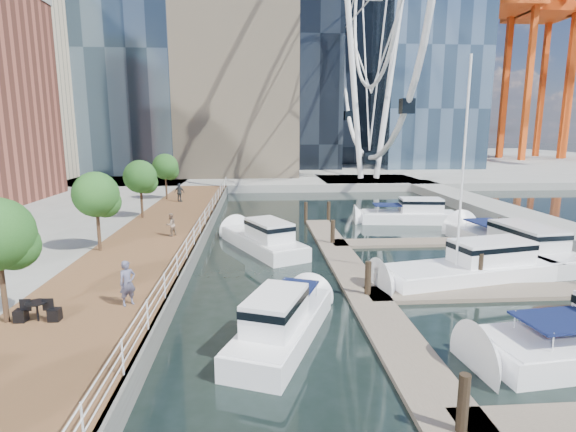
{
  "coord_description": "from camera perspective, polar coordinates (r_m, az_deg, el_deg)",
  "views": [
    {
      "loc": [
        -2.23,
        -12.07,
        7.89
      ],
      "look_at": [
        -0.43,
        13.45,
        3.0
      ],
      "focal_mm": 28.0,
      "sensor_mm": 36.0,
      "label": 1
    }
  ],
  "objects": [
    {
      "name": "pier",
      "position": [
        66.51,
        10.16,
        4.27
      ],
      "size": [
        14.0,
        12.0,
        1.0
      ],
      "primitive_type": "cube",
      "color": "gray",
      "rests_on": "ground"
    },
    {
      "name": "land_far",
      "position": [
        114.34,
        -2.92,
        7.1
      ],
      "size": [
        200.0,
        114.0,
        1.0
      ],
      "primitive_type": "cube",
      "color": "gray",
      "rests_on": "ground"
    },
    {
      "name": "floating_docks",
      "position": [
        25.4,
        19.99,
        -6.79
      ],
      "size": [
        16.0,
        34.0,
        2.6
      ],
      "color": "#6D6051",
      "rests_on": "ground"
    },
    {
      "name": "port_cranes",
      "position": [
        129.0,
        29.9,
        14.82
      ],
      "size": [
        40.0,
        52.0,
        38.0
      ],
      "color": "#D84C14",
      "rests_on": "ground"
    },
    {
      "name": "breakwater",
      "position": [
        39.72,
        30.12,
        -1.38
      ],
      "size": [
        4.0,
        60.0,
        1.0
      ],
      "primitive_type": "cube",
      "color": "gray",
      "rests_on": "ground"
    },
    {
      "name": "railing",
      "position": [
        28.08,
        -11.85,
        -2.52
      ],
      "size": [
        0.1,
        60.0,
        1.05
      ],
      "primitive_type": null,
      "color": "white",
      "rests_on": "boardwalk"
    },
    {
      "name": "moored_yachts",
      "position": [
        26.68,
        19.37,
        -7.01
      ],
      "size": [
        21.51,
        36.01,
        11.5
      ],
      "color": "white",
      "rests_on": "ground"
    },
    {
      "name": "pedestrian_far",
      "position": [
        45.17,
        -13.6,
        2.94
      ],
      "size": [
        1.18,
        0.86,
        1.86
      ],
      "primitive_type": "imported",
      "rotation": [
        0.0,
        0.0,
        2.72
      ],
      "color": "#2E343A",
      "rests_on": "boardwalk"
    },
    {
      "name": "pedestrian_mid",
      "position": [
        30.62,
        -14.67,
        -1.08
      ],
      "size": [
        0.92,
        0.94,
        1.52
      ],
      "primitive_type": "imported",
      "rotation": [
        0.0,
        0.0,
        -2.28
      ],
      "color": "#8A715F",
      "rests_on": "boardwalk"
    },
    {
      "name": "pedestrian_near",
      "position": [
        19.16,
        -19.71,
        -8.01
      ],
      "size": [
        0.79,
        0.76,
        1.83
      ],
      "primitive_type": "imported",
      "rotation": [
        0.0,
        0.0,
        0.68
      ],
      "color": "#4E4F69",
      "rests_on": "boardwalk"
    },
    {
      "name": "street_trees",
      "position": [
        27.88,
        -23.22,
        2.52
      ],
      "size": [
        2.6,
        42.6,
        4.6
      ],
      "color": "#3F2B1C",
      "rests_on": "ground"
    },
    {
      "name": "ground",
      "position": [
        14.59,
        5.83,
        -21.97
      ],
      "size": [
        520.0,
        520.0,
        0.0
      ],
      "primitive_type": "plane",
      "color": "black",
      "rests_on": "ground"
    },
    {
      "name": "boardwalk",
      "position": [
        28.87,
        -17.5,
        -4.52
      ],
      "size": [
        6.0,
        60.0,
        1.0
      ],
      "primitive_type": "cube",
      "color": "brown",
      "rests_on": "ground"
    },
    {
      "name": "seawall",
      "position": [
        28.32,
        -11.57,
        -4.53
      ],
      "size": [
        0.25,
        60.0,
        1.0
      ],
      "primitive_type": "cube",
      "color": "#595954",
      "rests_on": "ground"
    }
  ]
}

